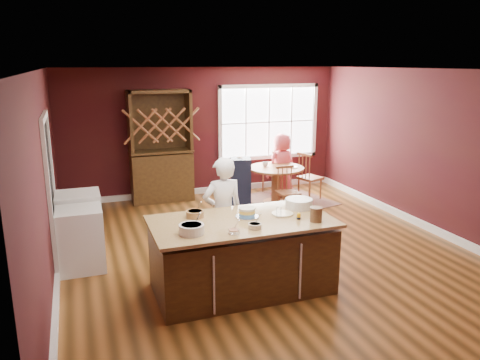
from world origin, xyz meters
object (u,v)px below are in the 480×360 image
(seated_woman, at_px, (282,165))
(hutch, at_px, (161,147))
(kitchen_island, at_px, (242,256))
(dryer, at_px, (80,223))
(toddler, at_px, (235,163))
(baker, at_px, (223,213))
(chair_north, at_px, (273,171))
(chair_east, at_px, (310,176))
(high_chair, at_px, (241,180))
(washer, at_px, (81,239))
(chair_south, at_px, (288,191))
(layer_cake, at_px, (247,212))
(dining_table, at_px, (276,178))

(seated_woman, distance_m, hutch, 2.56)
(kitchen_island, bearing_deg, hutch, 93.01)
(seated_woman, bearing_deg, dryer, 10.24)
(toddler, bearing_deg, kitchen_island, -107.80)
(baker, bearing_deg, dryer, -36.07)
(chair_north, height_order, seated_woman, seated_woman)
(chair_east, bearing_deg, high_chair, 64.72)
(washer, bearing_deg, hutch, 60.51)
(chair_north, bearing_deg, chair_south, 56.45)
(seated_woman, xyz_separation_m, washer, (-4.12, -2.39, -0.24))
(chair_east, bearing_deg, layer_cake, 123.17)
(layer_cake, relative_size, hutch, 0.13)
(seated_woman, bearing_deg, toddler, -8.96)
(washer, bearing_deg, dryer, 90.00)
(chair_north, xyz_separation_m, dryer, (-4.07, -2.09, -0.03))
(chair_east, relative_size, washer, 1.16)
(chair_east, distance_m, seated_woman, 0.63)
(chair_south, height_order, washer, chair_south)
(kitchen_island, height_order, layer_cake, layer_cake)
(dining_table, height_order, layer_cake, layer_cake)
(toddler, relative_size, washer, 0.30)
(baker, xyz_separation_m, dryer, (-1.87, 1.22, -0.32))
(dining_table, xyz_separation_m, chair_east, (0.79, 0.03, -0.03))
(toddler, distance_m, washer, 3.85)
(seated_woman, height_order, toddler, seated_woman)
(layer_cake, distance_m, chair_east, 4.16)
(layer_cake, height_order, chair_south, layer_cake)
(baker, relative_size, seated_woman, 1.16)
(kitchen_island, xyz_separation_m, dining_table, (1.91, 3.27, 0.10))
(dining_table, height_order, chair_south, chair_south)
(baker, distance_m, high_chair, 3.06)
(dining_table, xyz_separation_m, hutch, (-2.14, 0.97, 0.60))
(dining_table, bearing_deg, toddler, 154.98)
(baker, xyz_separation_m, chair_north, (2.20, 3.31, -0.29))
(baker, distance_m, chair_north, 3.98)
(hutch, bearing_deg, toddler, -24.08)
(baker, bearing_deg, hutch, -89.62)
(dryer, bearing_deg, baker, -33.13)
(chair_north, distance_m, hutch, 2.50)
(chair_south, relative_size, seated_woman, 0.68)
(kitchen_island, bearing_deg, seated_woman, 58.84)
(chair_south, xyz_separation_m, dryer, (-3.72, -0.60, 0.00))
(dryer, bearing_deg, chair_south, 9.20)
(dryer, bearing_deg, layer_cake, -42.99)
(kitchen_island, distance_m, layer_cake, 0.56)
(chair_south, height_order, dryer, dryer)
(washer, bearing_deg, high_chair, 35.11)
(chair_north, distance_m, high_chair, 1.09)
(kitchen_island, distance_m, dryer, 2.70)
(dryer, bearing_deg, hutch, 54.13)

